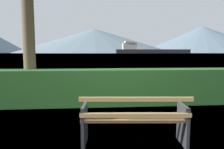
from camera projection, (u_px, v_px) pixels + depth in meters
ground_plane at (133, 143)px, 3.56m from camera, size 1400.00×1400.00×0.00m
water_surface at (95, 53)px, 307.06m from camera, size 620.00×620.00×0.00m
park_bench at (134, 120)px, 3.46m from camera, size 1.77×0.70×0.87m
hedge_row at (117, 87)px, 6.24m from camera, size 7.11×0.80×1.04m
cargo_ship_large at (147, 50)px, 313.39m from camera, size 110.34×18.95×18.42m
distant_hills at (104, 39)px, 541.67m from camera, size 906.41×387.72×80.47m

